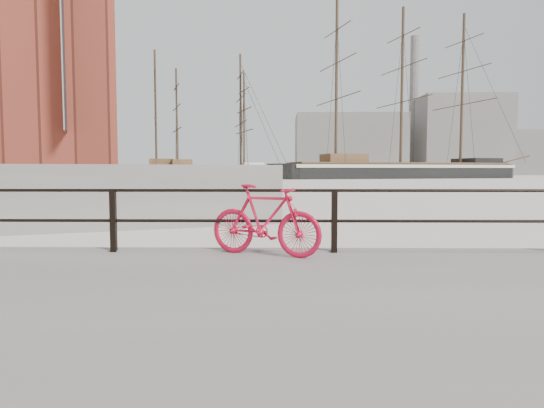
% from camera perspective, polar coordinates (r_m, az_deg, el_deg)
% --- Properties ---
extents(ground, '(400.00, 400.00, 0.00)m').
position_cam_1_polar(ground, '(7.96, 7.16, -7.97)').
color(ground, white).
rests_on(ground, ground).
extents(promenade, '(36.00, 8.00, 0.35)m').
position_cam_1_polar(promenade, '(4.11, 13.49, -17.14)').
color(promenade, gray).
rests_on(promenade, ground).
extents(far_quay, '(78.44, 148.07, 1.80)m').
position_cam_1_polar(far_quay, '(88.84, -25.24, 3.18)').
color(far_quay, gray).
rests_on(far_quay, ground).
extents(guardrail, '(28.00, 0.10, 1.00)m').
position_cam_1_polar(guardrail, '(7.68, 7.34, -1.99)').
color(guardrail, black).
rests_on(guardrail, promenade).
extents(bicycle, '(1.76, 0.95, 1.09)m').
position_cam_1_polar(bicycle, '(7.34, -0.81, -1.91)').
color(bicycle, red).
rests_on(bicycle, promenade).
extents(barque_black, '(62.22, 36.09, 33.53)m').
position_cam_1_polar(barque_black, '(96.01, 14.85, 2.93)').
color(barque_black, black).
rests_on(barque_black, ground).
extents(schooner_mid, '(33.52, 19.93, 22.33)m').
position_cam_1_polar(schooner_mid, '(83.72, -8.52, 2.87)').
color(schooner_mid, silver).
rests_on(schooner_mid, ground).
extents(schooner_left, '(27.43, 18.87, 18.99)m').
position_cam_1_polar(schooner_left, '(82.61, -7.11, 2.87)').
color(schooner_left, beige).
rests_on(schooner_left, ground).
extents(workboat_far, '(10.43, 10.32, 7.00)m').
position_cam_1_polar(workboat_far, '(61.34, -27.65, 2.04)').
color(workboat_far, black).
rests_on(workboat_far, ground).
extents(apartment_cream, '(24.16, 21.40, 21.20)m').
position_cam_1_polar(apartment_cream, '(79.78, -27.48, 11.34)').
color(apartment_cream, beige).
rests_on(apartment_cream, far_quay).
extents(apartment_grey, '(26.02, 22.15, 23.20)m').
position_cam_1_polar(apartment_grey, '(101.63, -26.10, 10.28)').
color(apartment_grey, '#969591').
rests_on(apartment_grey, far_quay).
extents(apartment_brick, '(27.87, 22.90, 21.20)m').
position_cam_1_polar(apartment_brick, '(124.35, -25.15, 8.63)').
color(apartment_brick, brown).
rests_on(apartment_brick, far_quay).
extents(industrial_west, '(32.00, 18.00, 18.00)m').
position_cam_1_polar(industrial_west, '(149.39, 9.04, 6.82)').
color(industrial_west, gray).
rests_on(industrial_west, ground).
extents(industrial_mid, '(26.00, 20.00, 24.00)m').
position_cam_1_polar(industrial_mid, '(162.96, 21.18, 7.42)').
color(industrial_mid, gray).
rests_on(industrial_mid, ground).
extents(industrial_east, '(20.00, 16.00, 14.00)m').
position_cam_1_polar(industrial_east, '(176.44, 27.62, 5.33)').
color(industrial_east, gray).
rests_on(industrial_east, ground).
extents(smokestack, '(2.80, 2.80, 44.00)m').
position_cam_1_polar(smokestack, '(164.72, 16.33, 10.98)').
color(smokestack, gray).
rests_on(smokestack, ground).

